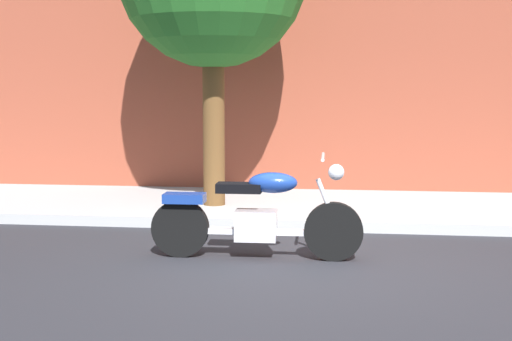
% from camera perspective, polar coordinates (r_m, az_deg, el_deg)
% --- Properties ---
extents(ground_plane, '(60.00, 60.00, 0.00)m').
position_cam_1_polar(ground_plane, '(7.20, 4.34, -7.79)').
color(ground_plane, '#28282D').
extents(sidewalk, '(24.16, 2.83, 0.14)m').
position_cam_1_polar(sidewalk, '(10.19, 5.18, -3.09)').
color(sidewalk, '#ADADAD').
rests_on(sidewalk, ground).
extents(motorcycle, '(2.27, 0.70, 1.12)m').
position_cam_1_polar(motorcycle, '(7.35, -0.02, -3.78)').
color(motorcycle, black).
rests_on(motorcycle, ground).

